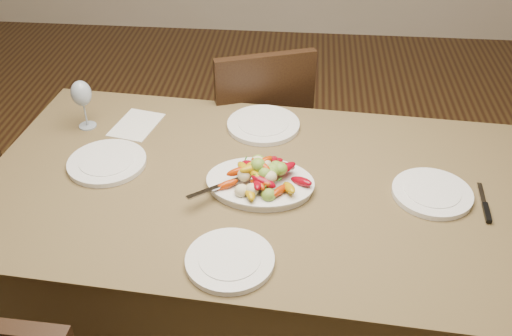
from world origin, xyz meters
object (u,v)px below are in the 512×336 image
Objects in this scene: plate_far at (263,125)px; plate_near at (230,260)px; serving_platter at (260,185)px; wine_glass at (83,103)px; plate_right at (432,193)px; chair_far at (254,131)px; plate_left at (107,163)px; dining_table at (256,263)px.

plate_far is 1.10× the size of plate_near.
plate_near is (-0.03, -0.72, 0.00)m from plate_far.
serving_platter is 1.67× the size of wine_glass.
plate_right is 1.29m from wine_glass.
plate_left is (-0.44, -0.71, 0.29)m from chair_far.
serving_platter is at bearing -55.39° from dining_table.
chair_far is 0.51m from plate_far.
wine_glass is at bearing 156.51° from dining_table.
serving_platter is 1.24× the size of plate_far.
plate_right is at bearing -1.29° from dining_table.
dining_table is 7.31× the size of plate_near.
wine_glass is at bearing 122.31° from plate_left.
plate_left and plate_near have the same top height.
plate_near is 1.23× the size of wine_glass.
plate_right is (0.56, 0.01, -0.00)m from serving_platter.
plate_far is (-0.02, 0.38, -0.00)m from serving_platter.
wine_glass is (-0.69, 0.32, 0.09)m from serving_platter.
plate_left is at bearing -150.30° from plate_far.
plate_left and plate_far have the same top height.
wine_glass is (-0.68, 0.29, 0.48)m from dining_table.
wine_glass is at bearing 18.42° from chair_far.
plate_far is (-0.00, 0.35, 0.39)m from dining_table.
chair_far is 3.78× the size of plate_near.
wine_glass reaches higher than chair_far.
dining_table is 0.54m from plate_near.
serving_platter is 1.27× the size of plate_left.
plate_near is (0.04, -1.13, 0.29)m from chair_far.
dining_table is 6.64× the size of plate_far.
dining_table is 0.66m from plate_left.
wine_glass is at bearing 166.20° from plate_right.
plate_right is 0.93× the size of plate_far.
serving_platter is 1.36× the size of plate_near.
plate_right is at bearing 30.43° from plate_near.
plate_near is at bearing -41.34° from plate_left.
chair_far reaches higher than plate_near.
dining_table is 0.39m from serving_platter.
serving_platter is 0.35m from plate_near.
plate_near is at bearing -98.89° from serving_platter.
chair_far is at bearing 96.98° from serving_platter.
chair_far is 0.85m from wine_glass.
plate_far is 0.68m from wine_glass.
plate_right and plate_near have the same top height.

